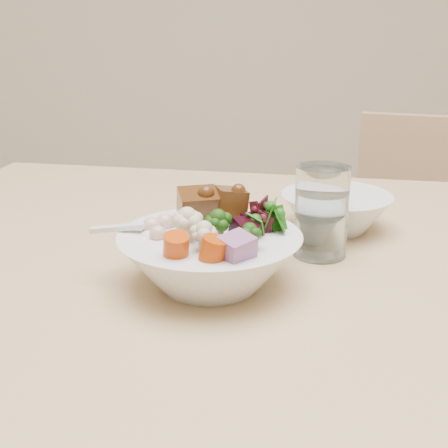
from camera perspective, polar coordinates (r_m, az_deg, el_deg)
The scene contains 5 objects.
chair_far at distance 1.39m, azimuth 18.44°, elevation -5.30°, with size 0.45×0.45×0.77m.
food_bowl at distance 0.66m, azimuth -1.16°, elevation -2.93°, with size 0.19×0.19×0.11m.
soup_spoon at distance 0.66m, azimuth -7.23°, elevation -0.82°, with size 0.09×0.04×0.02m.
water_glass at distance 0.75m, azimuth 8.87°, elevation 0.78°, with size 0.06×0.06×0.11m.
side_bowl at distance 0.84m, azimuth 10.18°, elevation 1.09°, with size 0.15×0.15×0.05m, color silver, non-canonical shape.
Camera 1 is at (-0.18, -0.67, 0.99)m, focal length 50.00 mm.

